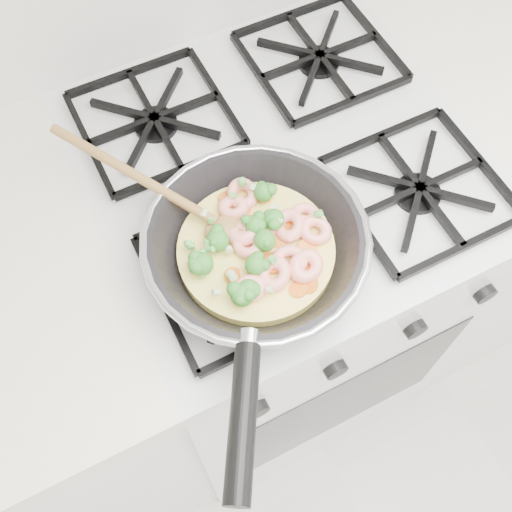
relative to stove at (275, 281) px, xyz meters
name	(u,v)px	position (x,y,z in m)	size (l,w,h in m)	color
stove	(275,281)	(0.00, 0.00, 0.00)	(0.60, 0.60, 0.92)	silver
skillet	(255,249)	(-0.12, -0.15, 0.50)	(0.34, 0.56, 0.09)	black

